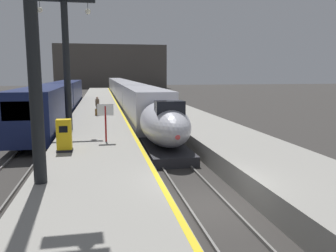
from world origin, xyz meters
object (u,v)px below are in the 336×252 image
at_px(station_column_mid, 66,50).
at_px(rolling_suitcase, 97,112).
at_px(regional_train_adjacent, 60,99).
at_px(highspeed_train_main, 125,92).
at_px(passenger_near_edge, 97,104).
at_px(ticket_machine_yellow, 64,137).
at_px(departure_info_board, 105,115).

height_order(station_column_mid, rolling_suitcase, station_column_mid).
bearing_deg(regional_train_adjacent, highspeed_train_main, 61.80).
bearing_deg(passenger_near_edge, ticket_machine_yellow, -95.78).
bearing_deg(regional_train_adjacent, rolling_suitcase, -60.12).
distance_m(rolling_suitcase, departure_info_board, 12.40).
relative_size(passenger_near_edge, rolling_suitcase, 1.72).
bearing_deg(departure_info_board, regional_train_adjacent, 103.36).
relative_size(passenger_near_edge, departure_info_board, 0.80).
bearing_deg(passenger_near_edge, highspeed_train_main, 79.45).
bearing_deg(rolling_suitcase, regional_train_adjacent, 119.88).
distance_m(station_column_mid, rolling_suitcase, 9.32).
distance_m(highspeed_train_main, passenger_near_edge, 22.15).
relative_size(station_column_mid, ticket_machine_yellow, 5.48).
distance_m(rolling_suitcase, ticket_machine_yellow, 14.52).
xyz_separation_m(regional_train_adjacent, ticket_machine_yellow, (2.55, -21.44, -0.34)).
height_order(regional_train_adjacent, ticket_machine_yellow, regional_train_adjacent).
bearing_deg(station_column_mid, regional_train_adjacent, 98.54).
relative_size(regional_train_adjacent, rolling_suitcase, 37.27).
height_order(passenger_near_edge, ticket_machine_yellow, passenger_near_edge).
xyz_separation_m(regional_train_adjacent, departure_info_board, (4.59, -19.32, 0.43)).
distance_m(regional_train_adjacent, departure_info_board, 19.86).
xyz_separation_m(rolling_suitcase, departure_info_board, (0.57, -12.33, 1.20)).
height_order(highspeed_train_main, ticket_machine_yellow, highspeed_train_main).
bearing_deg(regional_train_adjacent, ticket_machine_yellow, -83.22).
xyz_separation_m(station_column_mid, rolling_suitcase, (1.82, 7.65, -5.00)).
bearing_deg(ticket_machine_yellow, rolling_suitcase, 84.19).
distance_m(regional_train_adjacent, rolling_suitcase, 8.11).
xyz_separation_m(highspeed_train_main, departure_info_board, (-3.51, -34.43, 0.59)).
bearing_deg(regional_train_adjacent, station_column_mid, -81.46).
bearing_deg(rolling_suitcase, ticket_machine_yellow, -95.81).
bearing_deg(highspeed_train_main, station_column_mid, -101.22).
bearing_deg(regional_train_adjacent, passenger_near_edge, -58.77).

